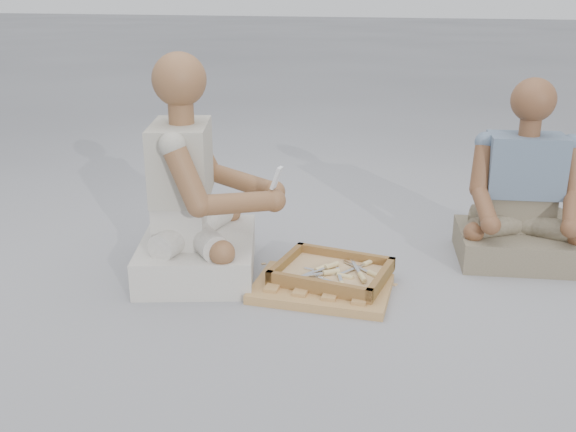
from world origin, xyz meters
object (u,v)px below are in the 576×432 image
(craftsman, at_px, (195,202))
(carved_panel, at_px, (322,289))
(tool_tray, at_px, (332,273))
(companion, at_px, (522,202))

(craftsman, bearing_deg, carved_panel, 66.24)
(tool_tray, distance_m, companion, 0.93)
(tool_tray, bearing_deg, companion, 36.48)
(craftsman, bearing_deg, tool_tray, 74.36)
(carved_panel, relative_size, craftsman, 0.58)
(carved_panel, relative_size, companion, 0.67)
(craftsman, xyz_separation_m, companion, (1.32, 0.58, -0.05))
(carved_panel, height_order, craftsman, craftsman)
(craftsman, relative_size, companion, 1.15)
(tool_tray, xyz_separation_m, craftsman, (-0.59, -0.04, 0.26))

